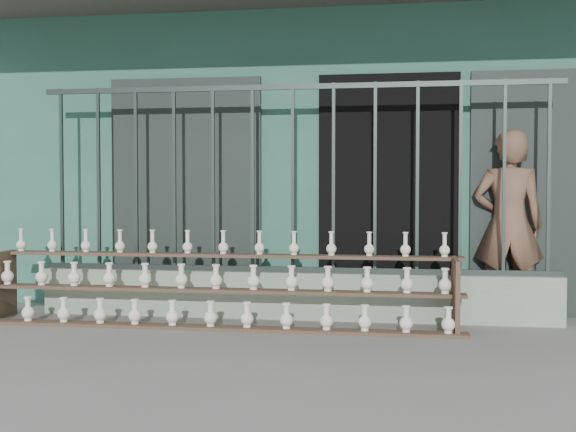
# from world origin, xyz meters

# --- Properties ---
(ground) EXTENTS (60.00, 60.00, 0.00)m
(ground) POSITION_xyz_m (0.00, 0.00, 0.00)
(ground) COLOR slate
(workshop_building) EXTENTS (7.40, 6.60, 3.21)m
(workshop_building) POSITION_xyz_m (0.00, 4.23, 1.62)
(workshop_building) COLOR #306755
(workshop_building) RESTS_ON ground
(parapet_wall) EXTENTS (5.00, 0.20, 0.45)m
(parapet_wall) POSITION_xyz_m (0.00, 1.30, 0.23)
(parapet_wall) COLOR #97A890
(parapet_wall) RESTS_ON ground
(security_fence) EXTENTS (5.00, 0.04, 1.80)m
(security_fence) POSITION_xyz_m (-0.00, 1.30, 1.35)
(security_fence) COLOR #283330
(security_fence) RESTS_ON parapet_wall
(shelf_rack) EXTENTS (4.50, 0.68, 0.85)m
(shelf_rack) POSITION_xyz_m (-0.65, 0.88, 0.36)
(shelf_rack) COLOR brown
(shelf_rack) RESTS_ON ground
(elderly_woman) EXTENTS (0.68, 0.47, 1.81)m
(elderly_woman) POSITION_xyz_m (2.05, 1.61, 0.91)
(elderly_woman) COLOR brown
(elderly_woman) RESTS_ON ground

